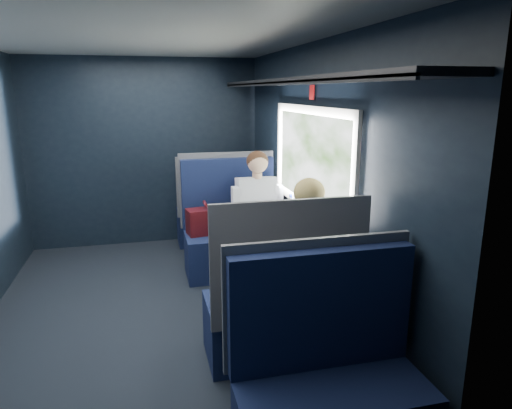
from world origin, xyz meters
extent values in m
cube|color=black|center=(0.00, 0.00, -0.01)|extent=(2.80, 4.20, 0.01)
cube|color=black|center=(1.45, 0.00, 1.15)|extent=(0.10, 4.20, 2.30)
cube|color=black|center=(0.00, 2.15, 1.15)|extent=(2.80, 0.10, 2.30)
cube|color=black|center=(0.00, -2.15, 1.15)|extent=(2.80, 0.10, 2.30)
cube|color=silver|center=(0.00, 0.00, 2.35)|extent=(2.80, 4.20, 0.10)
cube|color=beige|center=(1.38, 0.00, 1.74)|extent=(0.03, 1.84, 0.07)
cube|color=beige|center=(1.38, 0.00, 0.90)|extent=(0.03, 1.84, 0.07)
cube|color=beige|center=(1.38, -0.89, 1.32)|extent=(0.03, 0.07, 0.78)
cube|color=beige|center=(1.38, 0.89, 1.32)|extent=(0.03, 0.07, 0.78)
cube|color=black|center=(1.22, 0.00, 1.98)|extent=(0.36, 4.10, 0.04)
cube|color=black|center=(1.05, 0.00, 1.96)|extent=(0.02, 4.10, 0.03)
cube|color=red|center=(1.38, 0.00, 1.89)|extent=(0.01, 0.10, 0.12)
cylinder|color=#54565E|center=(0.88, 0.00, 0.35)|extent=(0.08, 0.08, 0.70)
cube|color=#B8B8B3|center=(1.06, 0.00, 0.72)|extent=(0.62, 1.00, 0.04)
cube|color=#0C1334|center=(0.85, 0.78, 0.23)|extent=(1.00, 0.50, 0.45)
cube|color=#0C1334|center=(0.85, 1.08, 0.82)|extent=(1.00, 0.10, 0.75)
cube|color=#54565E|center=(0.85, 1.14, 0.85)|extent=(1.04, 0.03, 0.82)
cube|color=#54565E|center=(0.85, 0.73, 0.55)|extent=(0.06, 0.40, 0.20)
cube|color=#4B1016|center=(0.57, 0.85, 0.58)|extent=(0.41, 0.26, 0.27)
cylinder|color=#4B1016|center=(0.57, 0.85, 0.77)|extent=(0.06, 0.16, 0.03)
cylinder|color=silver|center=(0.72, 0.67, 0.56)|extent=(0.08, 0.08, 0.23)
cylinder|color=#1A2DC9|center=(0.72, 0.67, 0.70)|extent=(0.05, 0.05, 0.05)
cube|color=#0C1334|center=(0.85, -0.78, 0.23)|extent=(1.00, 0.50, 0.45)
cube|color=#0C1334|center=(0.85, -1.08, 0.82)|extent=(1.00, 0.10, 0.75)
cube|color=#54565E|center=(0.85, -1.14, 0.85)|extent=(1.04, 0.03, 0.82)
cube|color=#54565E|center=(0.85, -0.73, 0.55)|extent=(0.06, 0.40, 0.20)
cube|color=#0C1334|center=(0.85, 1.88, 0.23)|extent=(1.00, 0.40, 0.45)
cube|color=#0C1334|center=(0.85, 1.64, 0.78)|extent=(1.00, 0.10, 0.66)
cube|color=#54565E|center=(0.85, 1.59, 0.80)|extent=(1.04, 0.03, 0.72)
cube|color=#0C1334|center=(0.85, -1.64, 0.78)|extent=(1.00, 0.10, 0.66)
cube|color=#54565E|center=(0.85, -1.59, 0.80)|extent=(1.04, 0.03, 0.72)
cube|color=black|center=(1.10, 0.64, 0.53)|extent=(0.36, 0.44, 0.16)
cube|color=black|center=(1.10, 0.44, 0.23)|extent=(0.32, 0.12, 0.45)
cube|color=silver|center=(1.10, 0.80, 0.78)|extent=(0.40, 0.29, 0.53)
cylinder|color=#D8A88C|center=(1.10, 0.76, 1.06)|extent=(0.10, 0.10, 0.06)
sphere|color=#D8A88C|center=(1.10, 0.74, 1.20)|extent=(0.21, 0.21, 0.21)
sphere|color=#382114|center=(1.10, 0.76, 1.21)|extent=(0.22, 0.22, 0.22)
cube|color=silver|center=(0.88, 0.76, 0.78)|extent=(0.09, 0.12, 0.34)
cube|color=silver|center=(1.32, 0.76, 0.78)|extent=(0.09, 0.12, 0.34)
cube|color=black|center=(1.10, -0.64, 0.53)|extent=(0.36, 0.44, 0.16)
cube|color=black|center=(1.10, -0.44, 0.23)|extent=(0.32, 0.12, 0.45)
cube|color=black|center=(1.10, -0.80, 0.78)|extent=(0.40, 0.29, 0.53)
cylinder|color=#D8A88C|center=(1.10, -0.76, 1.06)|extent=(0.10, 0.10, 0.06)
sphere|color=#D8A88C|center=(1.10, -0.74, 1.20)|extent=(0.21, 0.21, 0.21)
sphere|color=tan|center=(1.10, -0.76, 1.21)|extent=(0.22, 0.22, 0.22)
cube|color=black|center=(0.88, -0.76, 0.78)|extent=(0.09, 0.12, 0.34)
cube|color=black|center=(1.32, -0.76, 0.78)|extent=(0.09, 0.12, 0.34)
cube|color=tan|center=(1.10, -0.86, 0.90)|extent=(0.26, 0.07, 0.36)
cube|color=white|center=(1.01, 0.10, 0.74)|extent=(0.81, 0.97, 0.01)
cube|color=silver|center=(1.15, -0.01, 0.75)|extent=(0.24, 0.31, 0.01)
cube|color=silver|center=(1.26, -0.01, 0.86)|extent=(0.03, 0.30, 0.21)
cube|color=black|center=(1.26, -0.01, 0.86)|extent=(0.02, 0.26, 0.17)
cylinder|color=silver|center=(1.33, 0.35, 0.82)|extent=(0.06, 0.06, 0.16)
cylinder|color=#1A2DC9|center=(1.33, 0.35, 0.92)|extent=(0.03, 0.03, 0.04)
cylinder|color=white|center=(1.32, 0.44, 0.79)|extent=(0.07, 0.07, 0.09)
camera|label=1|loc=(-0.01, -3.70, 1.91)|focal=32.00mm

